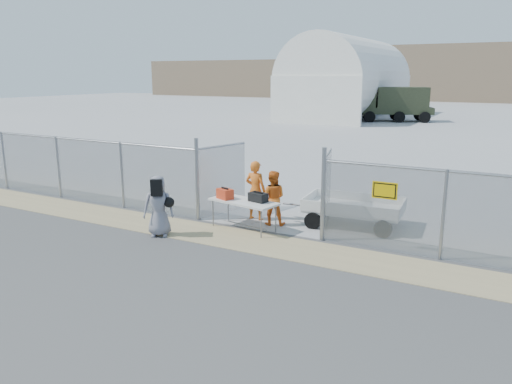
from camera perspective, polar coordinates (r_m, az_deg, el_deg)
The scene contains 13 objects.
ground at distance 12.66m, azimuth -4.36°, elevation -6.69°, with size 160.00×160.00×0.00m, color #3D3D3D.
tarmac_inside at distance 52.55m, azimuth 21.54°, elevation 7.69°, with size 160.00×80.00×0.01m, color #A2A2A2.
dirt_strip at distance 13.46m, azimuth -2.04°, elevation -5.40°, with size 44.00×1.60×0.01m, color tan.
chain_link_fence at distance 13.99m, azimuth 0.00°, elevation 0.00°, with size 40.00×0.20×2.20m, color gray, non-canonical shape.
quonset_hangar at distance 52.62m, azimuth 10.53°, elevation 12.75°, with size 9.00×18.00×8.00m, color white, non-canonical shape.
folding_table at distance 14.19m, azimuth -1.41°, elevation -2.64°, with size 1.99×0.83×0.85m, color silver, non-canonical shape.
orange_bag at distance 14.28m, azimuth -3.57°, elevation -0.21°, with size 0.46×0.31×0.29m, color red.
black_duffel at distance 13.93m, azimuth 0.25°, elevation -0.61°, with size 0.52×0.30×0.25m, color black.
security_worker_left at distance 15.03m, azimuth -0.05°, elevation 0.18°, with size 0.66×0.44×1.81m, color orange.
security_worker_right at distance 14.54m, azimuth 1.89°, elevation -0.68°, with size 0.79×0.61×1.62m, color orange.
visitor at distance 13.79m, azimuth -11.08°, elevation -1.58°, with size 0.82×0.53×1.67m, color gray.
utility_trailer at distance 14.81m, azimuth 11.10°, elevation -2.15°, with size 3.62×1.87×0.88m, color silver, non-canonical shape.
military_truck at distance 48.97m, azimuth 15.68°, elevation 9.62°, with size 6.64×2.45×3.16m, color #303722, non-canonical shape.
Camera 1 is at (6.51, -9.96, 4.32)m, focal length 35.00 mm.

